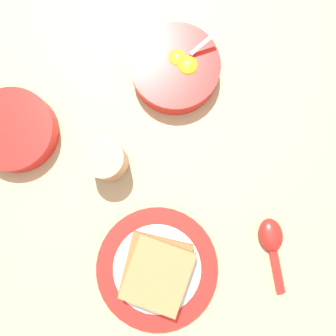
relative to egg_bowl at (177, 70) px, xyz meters
The scene contains 7 objects.
ground_plane 0.29m from the egg_bowl, 135.56° to the right, with size 3.00×3.00×0.00m, color tan.
egg_bowl is the anchor object (origin of this frame).
toast_plate 0.36m from the egg_bowl, 124.63° to the right, with size 0.22×0.22×0.02m.
toast_sandwich 0.36m from the egg_bowl, 124.73° to the right, with size 0.16×0.16×0.04m.
soup_spoon 0.36m from the egg_bowl, 91.06° to the right, with size 0.07×0.13×0.03m.
congee_bowl 0.31m from the egg_bowl, behind, with size 0.15×0.15×0.04m.
drinking_cup 0.21m from the egg_bowl, 154.68° to the right, with size 0.07×0.07×0.08m.
Camera 1 is at (0.08, 0.00, 0.60)m, focal length 35.00 mm.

